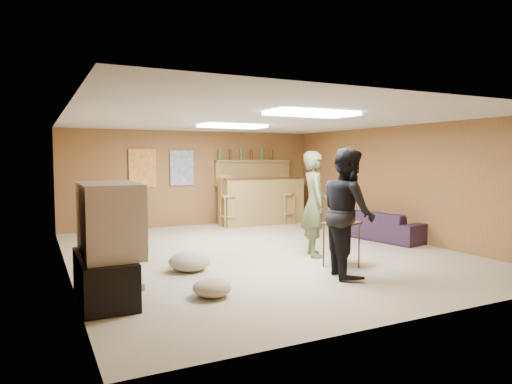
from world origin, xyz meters
name	(u,v)px	position (x,y,z in m)	size (l,w,h in m)	color
ground	(261,252)	(0.00, 0.00, 0.00)	(7.00, 7.00, 0.00)	tan
ceiling	(261,120)	(0.00, 0.00, 2.20)	(6.00, 7.00, 0.02)	silver
wall_back	(194,178)	(0.00, 3.50, 1.10)	(6.00, 0.02, 2.20)	brown
wall_front	(425,207)	(0.00, -3.50, 1.10)	(6.00, 0.02, 2.20)	brown
wall_left	(65,193)	(-3.00, 0.00, 1.10)	(0.02, 7.00, 2.20)	brown
wall_right	(399,183)	(3.00, 0.00, 1.10)	(0.02, 7.00, 2.20)	brown
tv_stand	(104,277)	(-2.72, -1.50, 0.25)	(0.55, 1.30, 0.50)	black
dvd_box	(125,284)	(-2.50, -1.50, 0.15)	(0.35, 0.50, 0.08)	#B2B2B7
tv_body	(109,219)	(-2.65, -1.50, 0.90)	(0.60, 1.10, 0.80)	#B2B2B7
tv_screen	(138,217)	(-2.34, -1.50, 0.90)	(0.02, 0.95, 0.65)	navy
bar_counter	(261,201)	(1.50, 2.95, 0.55)	(2.00, 0.60, 1.10)	olive
bar_lip	(266,178)	(1.50, 2.70, 1.10)	(2.10, 0.12, 0.05)	#3F2114
bar_shelf	(253,161)	(1.50, 3.40, 1.50)	(2.00, 0.18, 0.05)	olive
bar_backing	(253,173)	(1.50, 3.42, 1.20)	(2.00, 0.14, 0.60)	olive
poster_left	(142,168)	(-1.20, 3.46, 1.35)	(0.60, 0.03, 0.85)	#BF3F26
poster_right	(182,168)	(-0.30, 3.46, 1.35)	(0.55, 0.03, 0.80)	#334C99
folding_chair_stack	(107,211)	(-2.00, 3.30, 0.45)	(0.50, 0.14, 0.90)	#B02D20
ceiling_panel_front	(312,114)	(0.00, -1.50, 2.17)	(1.20, 0.60, 0.04)	white
ceiling_panel_back	(232,126)	(0.00, 1.20, 2.17)	(1.20, 0.60, 0.04)	white
person_olive	(314,204)	(0.64, -0.61, 0.84)	(0.61, 0.40, 1.69)	#505B35
person_black	(348,212)	(0.36, -1.85, 0.86)	(0.83, 0.65, 1.72)	black
sofa	(379,225)	(2.65, 0.14, 0.28)	(1.89, 0.74, 0.55)	black
tray_table	(341,245)	(0.56, -1.44, 0.33)	(0.50, 0.40, 0.66)	#3F2114
cup_red_near	(333,218)	(0.45, -1.39, 0.71)	(0.08, 0.08, 0.11)	#B3190B
cup_red_far	(350,219)	(0.63, -1.54, 0.71)	(0.09, 0.09, 0.12)	#B3190B
cup_blue	(345,217)	(0.69, -1.35, 0.71)	(0.08, 0.08, 0.11)	#154796
bar_stool_left	(228,200)	(0.57, 2.78, 0.62)	(0.39, 0.39, 1.25)	olive
bar_stool_right	(287,198)	(2.07, 2.73, 0.62)	(0.39, 0.39, 1.24)	olive
cushion_near_tv	(189,261)	(-1.46, -0.66, 0.13)	(0.58, 0.58, 0.26)	gray
cushion_mid	(188,264)	(-1.49, -0.67, 0.10)	(0.45, 0.45, 0.20)	gray
cushion_far	(212,288)	(-1.60, -1.93, 0.10)	(0.45, 0.45, 0.20)	gray
bottle_row	(246,155)	(1.30, 3.38, 1.65)	(1.48, 0.08, 0.26)	#3F7233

